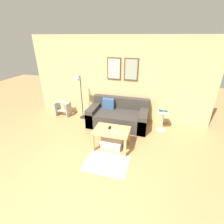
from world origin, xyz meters
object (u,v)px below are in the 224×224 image
(coffee_table, at_px, (112,134))
(remote_control, at_px, (116,133))
(couch, at_px, (118,116))
(cell_phone, at_px, (110,128))
(storage_bin, at_px, (112,142))
(step_stool, at_px, (63,108))
(side_table, at_px, (163,119))
(floor_lamp, at_px, (80,93))
(book_stack, at_px, (163,110))

(coffee_table, relative_size, remote_control, 5.63)
(couch, relative_size, cell_phone, 12.59)
(storage_bin, relative_size, cell_phone, 3.70)
(coffee_table, relative_size, storage_bin, 1.63)
(cell_phone, xyz_separation_m, step_stool, (-2.01, 1.20, -0.24))
(coffee_table, relative_size, side_table, 1.45)
(couch, relative_size, floor_lamp, 1.25)
(side_table, xyz_separation_m, book_stack, (-0.02, 0.01, 0.29))
(storage_bin, xyz_separation_m, book_stack, (1.16, 1.16, 0.52))
(cell_phone, bearing_deg, book_stack, 33.97)
(cell_phone, bearing_deg, storage_bin, -42.45)
(storage_bin, distance_m, side_table, 1.67)
(storage_bin, height_order, book_stack, book_stack)
(couch, relative_size, book_stack, 7.19)
(floor_lamp, relative_size, book_stack, 5.77)
(couch, distance_m, cell_phone, 1.09)
(floor_lamp, xyz_separation_m, step_stool, (-0.72, 0.09, -0.65))
(remote_control, bearing_deg, coffee_table, 107.69)
(couch, height_order, floor_lamp, floor_lamp)
(floor_lamp, relative_size, cell_phone, 10.11)
(storage_bin, height_order, step_stool, step_stool)
(couch, height_order, storage_bin, couch)
(side_table, bearing_deg, book_stack, 168.24)
(side_table, bearing_deg, cell_phone, -138.88)
(couch, relative_size, step_stool, 3.76)
(floor_lamp, height_order, cell_phone, floor_lamp)
(cell_phone, distance_m, step_stool, 2.35)
(couch, distance_m, floor_lamp, 1.39)
(step_stool, bearing_deg, coffee_table, -31.75)
(coffee_table, bearing_deg, remote_control, -38.75)
(floor_lamp, xyz_separation_m, remote_control, (1.48, -1.29, -0.40))
(book_stack, bearing_deg, remote_control, -128.81)
(coffee_table, xyz_separation_m, side_table, (1.19, 1.19, -0.05))
(coffee_table, distance_m, remote_control, 0.20)
(coffee_table, xyz_separation_m, remote_control, (0.13, -0.10, 0.11))
(couch, bearing_deg, cell_phone, -87.68)
(step_stool, bearing_deg, couch, -3.73)
(couch, distance_m, book_stack, 1.33)
(floor_lamp, xyz_separation_m, cell_phone, (1.29, -1.10, -0.40))
(cell_phone, bearing_deg, coffee_table, -59.69)
(storage_bin, relative_size, side_table, 0.89)
(storage_bin, bearing_deg, book_stack, 44.86)
(coffee_table, distance_m, step_stool, 2.45)
(book_stack, bearing_deg, step_stool, 178.39)
(couch, relative_size, storage_bin, 3.40)
(book_stack, bearing_deg, couch, -178.34)
(floor_lamp, height_order, remote_control, floor_lamp)
(coffee_table, height_order, side_table, side_table)
(side_table, relative_size, remote_control, 3.87)
(step_stool, bearing_deg, side_table, -1.68)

